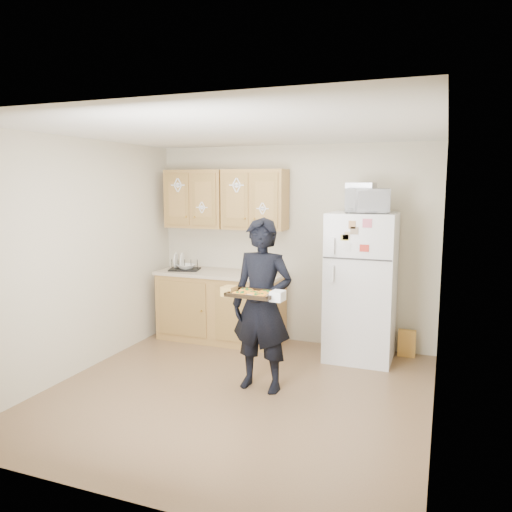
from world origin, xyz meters
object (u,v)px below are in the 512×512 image
object	(u,v)px
refrigerator	(361,287)
baking_tray	(253,294)
person	(262,305)
dish_rack	(185,264)
microwave	(367,201)

from	to	relation	value
refrigerator	baking_tray	size ratio (longest dim) A/B	3.95
refrigerator	person	distance (m)	1.45
baking_tray	dish_rack	bearing A→B (deg)	139.31
person	microwave	size ratio (longest dim) A/B	3.49
dish_rack	person	bearing A→B (deg)	-38.96
dish_rack	refrigerator	bearing A→B (deg)	-0.28
baking_tray	microwave	xyz separation A→B (m)	(0.79, 1.48, 0.81)
microwave	dish_rack	world-z (taller)	microwave
refrigerator	microwave	xyz separation A→B (m)	(0.05, -0.05, 0.98)
refrigerator	microwave	bearing A→B (deg)	-47.65
refrigerator	baking_tray	distance (m)	1.71
refrigerator	microwave	distance (m)	0.99
person	microwave	distance (m)	1.74
refrigerator	dish_rack	xyz separation A→B (m)	(-2.30, 0.01, 0.13)
person	dish_rack	size ratio (longest dim) A/B	4.48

